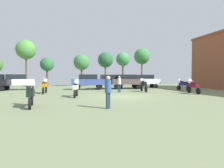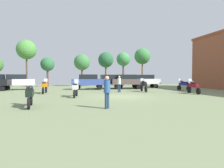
# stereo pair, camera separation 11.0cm
# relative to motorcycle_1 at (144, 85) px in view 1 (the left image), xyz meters

# --- Properties ---
(ground_plane) EXTENTS (44.00, 52.00, 0.02)m
(ground_plane) POSITION_rel_motorcycle_1_xyz_m (-3.68, -4.76, -0.75)
(ground_plane) COLOR #738159
(motorcycle_1) EXTENTS (0.62, 2.24, 1.50)m
(motorcycle_1) POSITION_rel_motorcycle_1_xyz_m (0.00, 0.00, 0.00)
(motorcycle_1) COLOR black
(motorcycle_1) RESTS_ON ground
(motorcycle_2) EXTENTS (0.66, 2.14, 1.48)m
(motorcycle_2) POSITION_rel_motorcycle_1_xyz_m (-7.69, -4.25, -0.01)
(motorcycle_2) COLOR black
(motorcycle_2) RESTS_ON ground
(motorcycle_4) EXTENTS (0.63, 2.18, 1.45)m
(motorcycle_4) POSITION_rel_motorcycle_1_xyz_m (-10.28, -9.20, -0.03)
(motorcycle_4) COLOR black
(motorcycle_4) RESTS_ON ground
(motorcycle_5) EXTENTS (0.77, 2.08, 1.45)m
(motorcycle_5) POSITION_rel_motorcycle_1_xyz_m (5.37, 0.54, -0.03)
(motorcycle_5) COLOR black
(motorcycle_5) RESTS_ON ground
(motorcycle_6) EXTENTS (0.62, 2.28, 1.50)m
(motorcycle_6) POSITION_rel_motorcycle_1_xyz_m (-10.71, -0.04, -0.00)
(motorcycle_6) COLOR black
(motorcycle_6) RESTS_ON ground
(motorcycle_7) EXTENTS (0.62, 2.27, 1.49)m
(motorcycle_7) POSITION_rel_motorcycle_1_xyz_m (3.88, -3.55, -0.01)
(motorcycle_7) COLOR black
(motorcycle_7) RESTS_ON ground
(car_2) EXTENTS (4.33, 1.87, 2.00)m
(car_2) POSITION_rel_motorcycle_1_xyz_m (2.84, 6.81, 0.43)
(car_2) COLOR black
(car_2) RESTS_ON ground
(car_3) EXTENTS (4.34, 1.90, 2.00)m
(car_3) POSITION_rel_motorcycle_1_xyz_m (-2.70, 6.61, 0.43)
(car_3) COLOR black
(car_3) RESTS_ON ground
(car_4) EXTENTS (4.51, 2.37, 2.00)m
(car_4) POSITION_rel_motorcycle_1_xyz_m (-0.40, 5.15, 0.43)
(car_4) COLOR black
(car_4) RESTS_ON ground
(car_5) EXTENTS (4.52, 2.41, 2.00)m
(car_5) POSITION_rel_motorcycle_1_xyz_m (-5.81, 4.98, 0.43)
(car_5) COLOR black
(car_5) RESTS_ON ground
(car_6) EXTENTS (4.56, 2.55, 2.00)m
(car_6) POSITION_rel_motorcycle_1_xyz_m (-14.95, 6.22, 0.43)
(car_6) COLOR black
(car_6) RESTS_ON ground
(person_1) EXTENTS (0.36, 0.36, 1.81)m
(person_1) POSITION_rel_motorcycle_1_xyz_m (-2.92, -0.25, 0.32)
(person_1) COLOR #1E344E
(person_1) RESTS_ON ground
(person_2) EXTENTS (0.48, 0.48, 1.73)m
(person_2) POSITION_rel_motorcycle_1_xyz_m (-6.17, -10.62, 0.27)
(person_2) COLOR #20354C
(person_2) RESTS_ON ground
(tree_1) EXTENTS (3.01, 3.01, 7.09)m
(tree_1) POSITION_rel_motorcycle_1_xyz_m (5.11, 13.93, 4.81)
(tree_1) COLOR brown
(tree_1) RESTS_ON ground
(tree_2) EXTENTS (3.15, 3.15, 7.69)m
(tree_2) POSITION_rel_motorcycle_1_xyz_m (-15.20, 13.02, 5.34)
(tree_2) COLOR brown
(tree_2) RESTS_ON ground
(tree_3) EXTENTS (2.86, 2.86, 5.75)m
(tree_3) POSITION_rel_motorcycle_1_xyz_m (-6.19, 14.42, 3.53)
(tree_3) COLOR brown
(tree_3) RESTS_ON ground
(tree_4) EXTENTS (2.58, 2.58, 6.32)m
(tree_4) POSITION_rel_motorcycle_1_xyz_m (1.60, 14.74, 4.22)
(tree_4) COLOR brown
(tree_4) RESTS_ON ground
(tree_6) EXTENTS (2.32, 2.32, 4.98)m
(tree_6) POSITION_rel_motorcycle_1_xyz_m (-12.01, 13.59, 3.02)
(tree_6) COLOR brown
(tree_6) RESTS_ON ground
(tree_7) EXTENTS (2.80, 2.80, 6.20)m
(tree_7) POSITION_rel_motorcycle_1_xyz_m (-1.88, 14.12, 4.01)
(tree_7) COLOR brown
(tree_7) RESTS_ON ground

